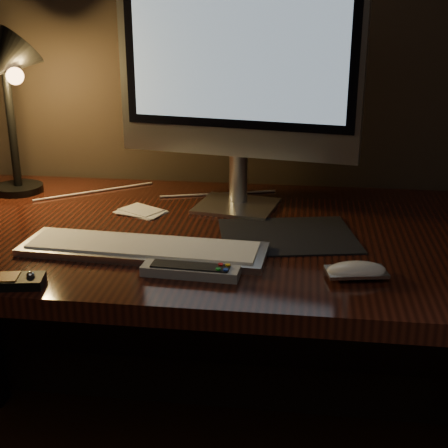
# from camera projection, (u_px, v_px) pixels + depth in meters

# --- Properties ---
(desk) EXTENTS (1.60, 0.75, 0.75)m
(desk) POSITION_uv_depth(u_px,v_px,m) (213.00, 270.00, 1.48)
(desk) COLOR black
(desk) RESTS_ON ground
(monitor) EXTENTS (0.56, 0.19, 0.59)m
(monitor) POSITION_uv_depth(u_px,v_px,m) (237.00, 58.00, 1.39)
(monitor) COLOR silver
(monitor) RESTS_ON desk
(keyboard) EXTENTS (0.50, 0.16, 0.02)m
(keyboard) POSITION_uv_depth(u_px,v_px,m) (143.00, 248.00, 1.24)
(keyboard) COLOR silver
(keyboard) RESTS_ON desk
(mousepad) EXTENTS (0.32, 0.28, 0.00)m
(mousepad) POSITION_uv_depth(u_px,v_px,m) (288.00, 236.00, 1.33)
(mousepad) COLOR black
(mousepad) RESTS_ON desk
(mouse) EXTENTS (0.12, 0.08, 0.02)m
(mouse) POSITION_uv_depth(u_px,v_px,m) (356.00, 273.00, 1.12)
(mouse) COLOR white
(mouse) RESTS_ON desk
(media_remote) EXTENTS (0.15, 0.08, 0.03)m
(media_remote) POSITION_uv_depth(u_px,v_px,m) (3.00, 281.00, 1.09)
(media_remote) COLOR black
(media_remote) RESTS_ON desk
(tv_remote) EXTENTS (0.18, 0.05, 0.02)m
(tv_remote) POSITION_uv_depth(u_px,v_px,m) (190.00, 270.00, 1.13)
(tv_remote) COLOR #9B9DA1
(tv_remote) RESTS_ON desk
(papers) EXTENTS (0.13, 0.11, 0.01)m
(papers) POSITION_uv_depth(u_px,v_px,m) (141.00, 211.00, 1.48)
(papers) COLOR white
(papers) RESTS_ON desk
(desk_lamp) EXTENTS (0.21, 0.22, 0.42)m
(desk_lamp) POSITION_uv_depth(u_px,v_px,m) (10.00, 84.00, 1.50)
(desk_lamp) COLOR black
(desk_lamp) RESTS_ON desk
(cable) EXTENTS (0.57, 0.27, 0.01)m
(cable) POSITION_uv_depth(u_px,v_px,m) (155.00, 194.00, 1.61)
(cable) COLOR white
(cable) RESTS_ON desk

